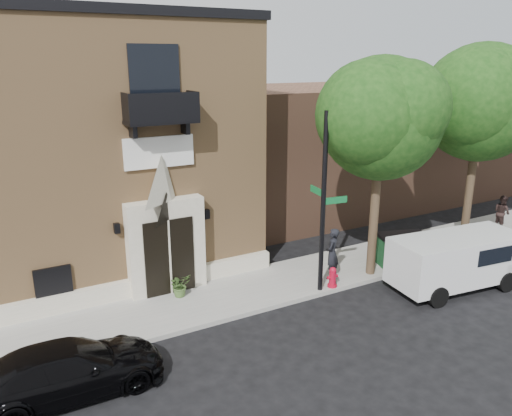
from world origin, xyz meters
The scene contains 14 objects.
ground centered at (0.00, 0.00, 0.00)m, with size 120.00×120.00×0.00m, color black.
sidewalk centered at (1.00, 1.50, 0.07)m, with size 42.00×3.00×0.15m, color gray.
church centered at (-2.99, 7.95, 4.63)m, with size 12.20×11.01×9.30m.
neighbour_building centered at (12.00, 9.00, 3.20)m, with size 18.00×8.00×6.40m, color brown.
street_tree_left centered at (6.03, 0.35, 5.87)m, with size 4.97×4.38×7.77m.
street_tree_mid centered at (11.03, 0.35, 6.20)m, with size 5.21×4.64×8.25m.
black_sedan centered at (-4.88, -1.21, 0.65)m, with size 1.83×4.51×1.31m, color black.
cargo_van centered at (8.10, -1.73, 1.07)m, with size 4.90×2.43×1.92m.
street_sign centered at (3.58, 0.25, 3.21)m, with size 0.96×1.02×6.08m.
fire_hydrant centered at (4.06, 0.20, 0.51)m, with size 0.42×0.33×0.73m.
dumpster centered at (7.61, 0.52, 0.76)m, with size 2.08×1.57×1.20m.
planter centered at (-0.82, 2.11, 0.54)m, with size 0.70×0.61×0.78m, color #44642E.
pedestrian_near centered at (4.49, 0.83, 1.09)m, with size 0.68×0.45×1.87m, color black.
pedestrian_far centered at (14.65, 1.34, 0.96)m, with size 0.79×0.61×1.62m, color black.
Camera 1 is at (-5.95, -12.36, 7.77)m, focal length 35.00 mm.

